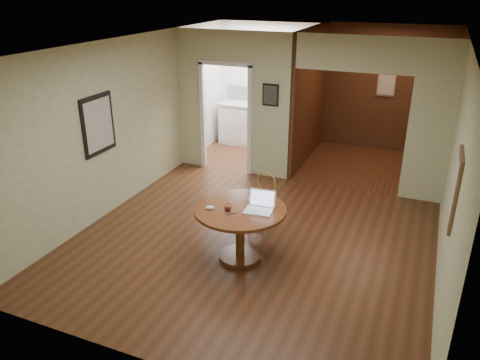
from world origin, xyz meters
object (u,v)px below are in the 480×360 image
at_px(chair, 263,198).
at_px(open_laptop, 260,205).
at_px(dining_table, 240,221).
at_px(closed_laptop, 260,201).

height_order(chair, open_laptop, open_laptop).
bearing_deg(dining_table, open_laptop, 13.27).
relative_size(chair, closed_laptop, 2.69).
height_order(dining_table, closed_laptop, closed_laptop).
bearing_deg(open_laptop, closed_laptop, 105.89).
distance_m(chair, open_laptop, 0.99).
height_order(dining_table, open_laptop, open_laptop).
distance_m(open_laptop, closed_laptop, 0.25).
bearing_deg(open_laptop, dining_table, -172.29).
bearing_deg(chair, open_laptop, -57.25).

